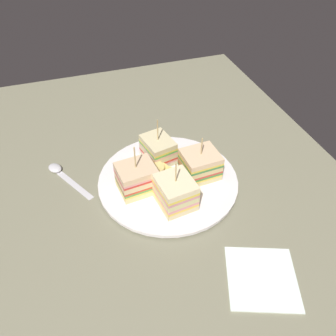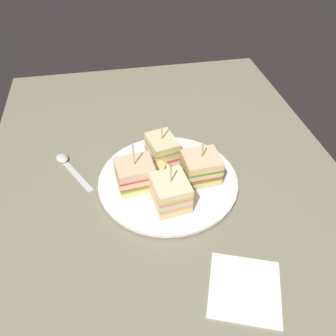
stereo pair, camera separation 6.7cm
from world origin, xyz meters
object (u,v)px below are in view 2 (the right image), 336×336
Objects in this scene: sandwich_wedge_0 at (201,167)px; chip_pile at (160,172)px; plate at (168,181)px; napkin at (245,288)px; sandwich_wedge_2 at (136,175)px; sandwich_wedge_1 at (161,149)px; sandwich_wedge_3 at (171,193)px; spoon at (66,163)px.

chip_pile is (-1.73, -7.80, -1.48)cm from sandwich_wedge_0.
plate is 2.52× the size of napkin.
plate reaches higher than napkin.
plate is 2.69× the size of sandwich_wedge_2.
sandwich_wedge_1 is 12.87cm from sandwich_wedge_3.
napkin is at bearing -170.00° from spoon.
sandwich_wedge_1 is 9.37cm from sandwich_wedge_2.
napkin is (25.75, 8.66, -2.19)cm from chip_pile.
spoon reaches higher than napkin.
spoon is at bearing -111.54° from sandwich_wedge_1.
plate is 2.41cm from chip_pile.
sandwich_wedge_3 reaches higher than spoon.
sandwich_wedge_1 is 32.30cm from napkin.
spoon is at bearing -115.43° from plate.
plate is 7.15cm from sandwich_wedge_1.
sandwich_wedge_0 is 24.32cm from napkin.
sandwich_wedge_2 reaches higher than spoon.
spoon is (-16.05, -19.53, -3.67)cm from sandwich_wedge_3.
plate is 3.03× the size of sandwich_wedge_0.
plate is at bearing 0.05° from sandwich_wedge_2.
sandwich_wedge_3 is at bearing 4.90° from chip_pile.
sandwich_wedge_0 is 9.16cm from sandwich_wedge_3.
chip_pile is (-1.72, 5.04, -1.62)cm from sandwich_wedge_2.
sandwich_wedge_2 is at bearing -150.33° from napkin.
sandwich_wedge_1 is 0.76× the size of spoon.
chip_pile is at bearing -126.42° from plate.
sandwich_wedge_0 is at bearing -6.23° from sandwich_wedge_2.
plate is at bearing -13.91° from sandwich_wedge_3.
sandwich_wedge_0 is at bearing -177.95° from napkin.
sandwich_wedge_3 is 7.63cm from chip_pile.
sandwich_wedge_3 is (6.41, -0.74, 3.32)cm from plate.
napkin is (18.32, 8.02, -3.81)cm from sandwich_wedge_3.
sandwich_wedge_3 is (5.70, -7.16, 0.14)cm from sandwich_wedge_0.
sandwich_wedge_0 is 0.89× the size of sandwich_wedge_2.
sandwich_wedge_0 is at bearing 77.50° from chip_pile.
sandwich_wedge_2 is at bearing -71.14° from chip_pile.
napkin is at bearing 16.40° from plate.
sandwich_wedge_0 reaches higher than chip_pile.
sandwich_wedge_1 reaches higher than chip_pile.
chip_pile is 0.56× the size of spoon.
napkin is (24.73, 7.28, -0.49)cm from plate.
sandwich_wedge_3 is at bearing -6.61° from plate.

